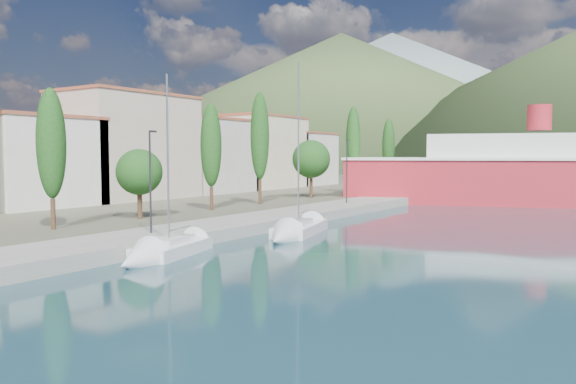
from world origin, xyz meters
The scene contains 8 objects.
ground centered at (0.00, 120.00, 0.00)m, with size 1400.00×1400.00×0.00m, color #1D414B.
quay centered at (-9.00, 26.00, 0.40)m, with size 5.00×88.00×0.80m, color gray.
land_strip centered at (-47.00, 36.00, 0.35)m, with size 70.00×148.00×0.70m, color #565644.
town_buildings centered at (-32.00, 36.91, 5.57)m, with size 9.20×69.20×11.30m.
tree_row centered at (-15.86, 33.34, 5.79)m, with size 4.17×65.30×10.75m.
lamp_posts centered at (-9.00, 14.32, 4.08)m, with size 0.15×46.66×6.06m.
sailboat_near centered at (-5.50, 9.88, 0.29)m, with size 3.95×7.65×10.54m.
sailboat_mid centered at (-3.94, 20.33, 0.30)m, with size 4.46×8.99×12.51m.
Camera 1 is at (15.87, -10.19, 5.40)m, focal length 35.00 mm.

